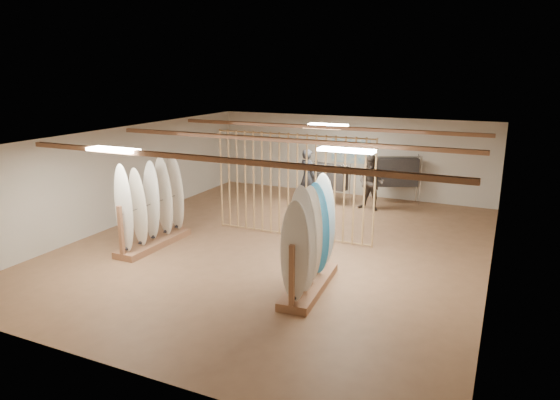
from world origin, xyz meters
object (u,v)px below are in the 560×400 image
at_px(rack_right, 310,254).
at_px(clothing_rack_b, 396,172).
at_px(shopper_a, 307,173).
at_px(clothing_rack_a, 330,177).
at_px(shopper_b, 371,179).
at_px(rack_left, 152,217).

bearing_deg(rack_right, clothing_rack_b, 84.66).
bearing_deg(clothing_rack_b, shopper_a, -178.41).
xyz_separation_m(rack_right, clothing_rack_b, (0.11, 7.57, 0.31)).
xyz_separation_m(clothing_rack_a, shopper_a, (-0.66, -0.38, 0.14)).
bearing_deg(shopper_b, shopper_a, -167.58).
xyz_separation_m(clothing_rack_a, clothing_rack_b, (2.00, 0.93, 0.16)).
height_order(clothing_rack_b, shopper_a, shopper_a).
distance_m(clothing_rack_a, clothing_rack_b, 2.21).
distance_m(rack_left, rack_right, 4.63).
bearing_deg(clothing_rack_a, shopper_a, -136.88).
distance_m(clothing_rack_b, shopper_b, 1.28).
bearing_deg(rack_right, rack_left, 166.09).
bearing_deg(clothing_rack_a, rack_left, -100.90).
relative_size(clothing_rack_a, shopper_a, 0.67).
bearing_deg(shopper_b, rack_right, -77.76).
distance_m(rack_left, clothing_rack_a, 6.46).
height_order(rack_right, clothing_rack_b, rack_right).
xyz_separation_m(rack_left, shopper_a, (2.02, 5.50, 0.29)).
bearing_deg(shopper_a, rack_right, 134.81).
bearing_deg(clothing_rack_b, rack_right, -115.42).
xyz_separation_m(rack_left, clothing_rack_a, (2.68, 5.88, 0.15)).
relative_size(rack_right, shopper_a, 1.13).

